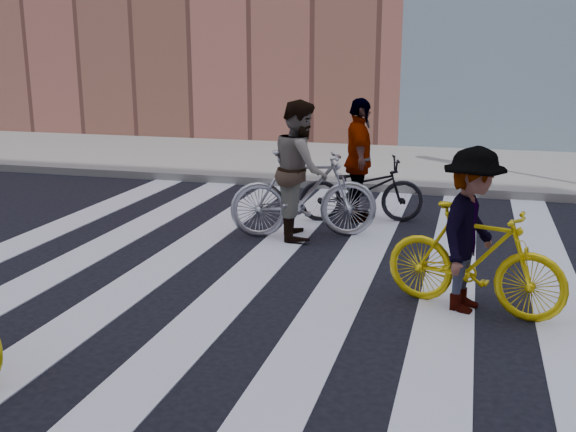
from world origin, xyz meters
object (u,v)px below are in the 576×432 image
at_px(rider_mid, 300,170).
at_px(bike_dark_rear, 361,190).
at_px(bike_yellow_right, 474,259).
at_px(bike_silver_mid, 304,194).
at_px(rider_right, 471,231).
at_px(rider_rear, 359,161).

bearing_deg(rider_mid, bike_dark_rear, -50.31).
height_order(bike_yellow_right, bike_dark_rear, bike_yellow_right).
xyz_separation_m(bike_silver_mid, bike_dark_rear, (0.61, 1.05, -0.12)).
distance_m(bike_silver_mid, rider_right, 3.07).
relative_size(bike_silver_mid, rider_right, 1.23).
xyz_separation_m(rider_mid, rider_rear, (0.61, 1.05, -0.02)).
height_order(bike_yellow_right, rider_rear, rider_rear).
xyz_separation_m(rider_mid, rider_right, (2.24, -2.14, -0.12)).
height_order(rider_mid, rider_right, rider_mid).
bearing_deg(rider_right, bike_yellow_right, -73.01).
height_order(bike_silver_mid, rider_right, rider_right).
bearing_deg(bike_yellow_right, rider_right, 106.99).
distance_m(rider_right, rider_rear, 3.58).
relative_size(bike_yellow_right, rider_right, 1.09).
relative_size(bike_dark_rear, rider_right, 1.13).
distance_m(bike_silver_mid, bike_yellow_right, 3.10).
height_order(bike_yellow_right, rider_right, rider_right).
distance_m(bike_yellow_right, rider_right, 0.28).
xyz_separation_m(bike_silver_mid, rider_mid, (-0.05, 0.00, 0.33)).
bearing_deg(bike_yellow_right, rider_mid, 63.93).
distance_m(rider_mid, rider_right, 3.10).
bearing_deg(rider_mid, bike_silver_mid, -108.12).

